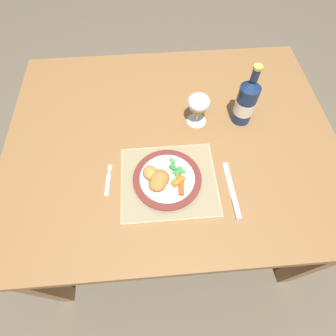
% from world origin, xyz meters
% --- Properties ---
extents(ground_plane, '(6.00, 6.00, 0.00)m').
position_xyz_m(ground_plane, '(0.00, 0.00, 0.00)').
color(ground_plane, brown).
extents(dining_table, '(1.26, 1.00, 0.74)m').
position_xyz_m(dining_table, '(0.00, 0.00, 0.65)').
color(dining_table, olive).
rests_on(dining_table, ground).
extents(placemat, '(0.33, 0.29, 0.01)m').
position_xyz_m(placemat, '(-0.03, -0.20, 0.74)').
color(placemat, '#CCB789').
rests_on(placemat, dining_table).
extents(dinner_plate, '(0.23, 0.23, 0.02)m').
position_xyz_m(dinner_plate, '(-0.03, -0.20, 0.76)').
color(dinner_plate, silver).
rests_on(dinner_plate, placemat).
extents(breaded_croquettes, '(0.11, 0.12, 0.04)m').
position_xyz_m(breaded_croquettes, '(-0.07, -0.21, 0.78)').
color(breaded_croquettes, '#A87033').
rests_on(breaded_croquettes, dinner_plate).
extents(green_beans_pile, '(0.05, 0.10, 0.02)m').
position_xyz_m(green_beans_pile, '(0.00, -0.18, 0.77)').
color(green_beans_pile, green).
rests_on(green_beans_pile, dinner_plate).
extents(glazed_carrots, '(0.06, 0.08, 0.02)m').
position_xyz_m(glazed_carrots, '(0.01, -0.23, 0.78)').
color(glazed_carrots, '#CC5119').
rests_on(glazed_carrots, dinner_plate).
extents(fork, '(0.02, 0.12, 0.01)m').
position_xyz_m(fork, '(-0.23, -0.19, 0.74)').
color(fork, silver).
rests_on(fork, dining_table).
extents(table_knife, '(0.02, 0.21, 0.01)m').
position_xyz_m(table_knife, '(0.18, -0.27, 0.74)').
color(table_knife, silver).
rests_on(table_knife, dining_table).
extents(wine_glass, '(0.08, 0.08, 0.13)m').
position_xyz_m(wine_glass, '(0.10, 0.06, 0.84)').
color(wine_glass, silver).
rests_on(wine_glass, dining_table).
extents(bottle, '(0.08, 0.08, 0.25)m').
position_xyz_m(bottle, '(0.28, 0.06, 0.84)').
color(bottle, navy).
rests_on(bottle, dining_table).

